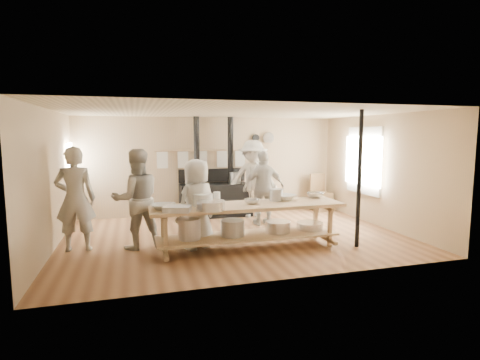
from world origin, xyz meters
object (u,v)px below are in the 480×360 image
Objects in this scene: cook_left at (137,199)px; roasting_pan at (177,209)px; stove at (214,196)px; prep_table at (248,222)px; cook_right at (264,188)px; cook_center at (197,204)px; chair at (321,200)px; cook_by_window at (253,179)px; cook_far_left at (75,199)px.

roasting_pan is (0.64, -0.94, -0.04)m from cook_left.
stove is 0.72× the size of prep_table.
cook_left is 1.06× the size of cook_right.
roasting_pan is (-2.27, -2.07, 0.01)m from cook_right.
cook_left is 4.24× the size of roasting_pan.
cook_right reaches higher than cook_center.
stove is 1.63m from cook_right.
cook_left is at bearing 162.92° from prep_table.
prep_table is 1.91× the size of cook_left.
cook_right is 1.71× the size of chair.
cook_center is 2.96m from cook_by_window.
chair is (5.04, 2.26, -0.64)m from cook_left.
cook_left is 1.82× the size of chair.
cook_by_window is at bearing -93.18° from cook_right.
cook_center is at bearing -152.53° from chair.
stove reaches higher than cook_right.
cook_left is at bearing 18.16° from cook_right.
cook_center is (-0.90, -2.73, 0.33)m from stove.
roasting_pan is (1.73, -1.09, -0.07)m from cook_far_left.
prep_table is 8.11× the size of roasting_pan.
prep_table is at bearing -142.46° from chair.
cook_by_window is (0.94, -0.41, 0.48)m from stove.
chair is 5.47m from roasting_pan.
chair is (3.96, 2.58, -0.54)m from cook_center.
cook_right is 0.89× the size of cook_by_window.
cook_far_left is at bearing -143.64° from stove.
cook_by_window reaches higher than cook_right.
cook_by_window is at bearing -157.16° from cook_left.
prep_table is at bearing 168.43° from cook_far_left.
cook_left is 1.14m from roasting_pan.
cook_by_window is (0.00, 0.87, 0.11)m from cook_right.
stove reaches higher than roasting_pan.
cook_far_left is 1.88× the size of chair.
prep_table is (-0.00, -3.02, -0.00)m from stove.
chair is at bearing -158.65° from cook_far_left.
cook_by_window reaches higher than prep_table.
roasting_pan is at bearing 29.26° from cook_center.
cook_right is (1.83, 1.45, 0.04)m from cook_center.
prep_table is 1.80× the size of cook_by_window.
stove is 3.84m from cook_far_left.
prep_table is at bearing 58.75° from cook_right.
cook_far_left is at bearing -37.52° from cook_center.
cook_far_left is 1.09m from cook_left.
cook_left reaches higher than chair.
cook_center is 3.81× the size of roasting_pan.
stove reaches higher than cook_by_window.
cook_by_window is at bearing 52.19° from roasting_pan.
cook_left is at bearing -124.79° from cook_by_window.
cook_far_left is 4.12m from cook_right.
chair is at bearing -167.32° from cook_left.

